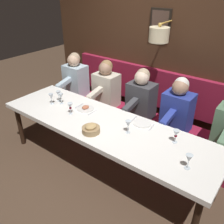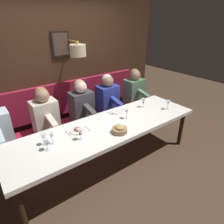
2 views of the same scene
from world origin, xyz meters
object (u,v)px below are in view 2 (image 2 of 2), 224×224
object	(u,v)px
wine_glass_0	(43,137)
wine_glass_6	(80,132)
diner_near	(108,95)
wine_glass_2	(52,136)
wine_glass_1	(168,103)
diner_middle	(81,102)
wine_glass_3	(143,101)
diner_nearest	(134,88)
wine_glass_4	(127,112)
bread_bowl	(120,129)
wine_glass_5	(46,142)
diner_far	(45,112)
dining_table	(108,129)

from	to	relation	value
wine_glass_0	wine_glass_6	distance (m)	0.46
diner_near	wine_glass_2	size ratio (longest dim) A/B	4.82
wine_glass_0	wine_glass_1	world-z (taller)	same
diner_near	diner_middle	bearing A→B (deg)	90.00
wine_glass_2	wine_glass_3	size ratio (longest dim) A/B	1.00
wine_glass_0	diner_nearest	bearing A→B (deg)	-71.09
wine_glass_2	wine_glass_4	xyz separation A→B (m)	(-0.04, -1.22, 0.00)
wine_glass_3	bread_bowl	world-z (taller)	wine_glass_3
wine_glass_3	bread_bowl	size ratio (longest dim) A/B	0.75
wine_glass_3	bread_bowl	bearing A→B (deg)	115.39
wine_glass_2	wine_glass_3	bearing A→B (deg)	-86.31
wine_glass_4	wine_glass_5	bearing A→B (deg)	92.07
diner_far	wine_glass_4	distance (m)	1.34
wine_glass_5	bread_bowl	distance (m)	1.00
diner_nearest	wine_glass_2	bearing A→B (deg)	110.48
wine_glass_3	wine_glass_6	size ratio (longest dim) A/B	1.00
dining_table	wine_glass_6	xyz separation A→B (m)	(-0.07, 0.52, 0.17)
wine_glass_6	bread_bowl	distance (m)	0.56
diner_nearest	wine_glass_6	xyz separation A→B (m)	(-0.96, 1.86, 0.04)
wine_glass_0	wine_glass_1	size ratio (longest dim) A/B	1.00
diner_nearest	wine_glass_6	world-z (taller)	diner_nearest
diner_middle	wine_glass_4	size ratio (longest dim) A/B	4.82
wine_glass_1	wine_glass_6	bearing A→B (deg)	87.35
diner_far	wine_glass_3	world-z (taller)	diner_far
wine_glass_2	wine_glass_3	world-z (taller)	same
wine_glass_5	bread_bowl	size ratio (longest dim) A/B	0.75
diner_middle	wine_glass_1	world-z (taller)	diner_middle
diner_middle	wine_glass_3	xyz separation A→B (m)	(-0.71, -0.88, 0.04)
wine_glass_3	diner_middle	bearing A→B (deg)	51.29
diner_far	bread_bowl	distance (m)	1.32
diner_nearest	diner_far	bearing A→B (deg)	90.00
wine_glass_1	bread_bowl	world-z (taller)	wine_glass_1
wine_glass_1	wine_glass_0	bearing A→B (deg)	83.29
wine_glass_5	bread_bowl	bearing A→B (deg)	-102.72
diner_nearest	wine_glass_1	bearing A→B (deg)	171.67
wine_glass_1	wine_glass_6	world-z (taller)	same
wine_glass_2	wine_glass_6	world-z (taller)	same
diner_near	wine_glass_0	bearing A→B (deg)	116.57
diner_near	wine_glass_4	world-z (taller)	diner_near
wine_glass_0	wine_glass_5	bearing A→B (deg)	174.07
wine_glass_4	wine_glass_5	xyz separation A→B (m)	(-0.05, 1.33, 0.00)
diner_far	wine_glass_2	distance (m)	0.84
wine_glass_6	diner_near	bearing A→B (deg)	-50.02
diner_far	wine_glass_4	size ratio (longest dim) A/B	4.82
dining_table	wine_glass_0	xyz separation A→B (m)	(0.10, 0.94, 0.17)
wine_glass_2	diner_middle	bearing A→B (deg)	-47.05
wine_glass_3	wine_glass_5	bearing A→B (deg)	96.30
wine_glass_1	wine_glass_5	bearing A→B (deg)	86.75
diner_nearest	wine_glass_0	bearing A→B (deg)	108.91
wine_glass_5	wine_glass_6	distance (m)	0.44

